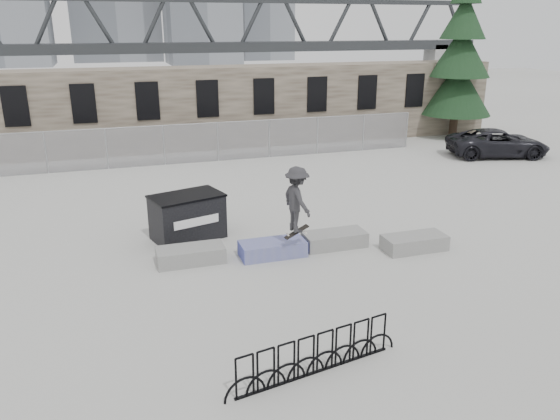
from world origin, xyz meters
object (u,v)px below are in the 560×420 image
Objects in this scene: dumpster at (188,217)px; spruce_tree at (460,58)px; planter_center_right at (334,239)px; suv at (498,143)px; planter_far_left at (191,254)px; planter_center_left at (272,248)px; skateboarder at (297,200)px; bike_rack at (316,355)px; planter_offset at (414,242)px.

spruce_tree is (18.59, 12.32, 4.03)m from dumpster.
dumpster is (-4.35, 2.12, 0.50)m from planter_center_right.
dumpster is 18.90m from suv.
spruce_tree reaches higher than dumpster.
planter_center_left is (2.47, -0.29, 0.00)m from planter_far_left.
suv is 17.70m from skateboarder.
bike_rack is at bearing -75.93° from planter_far_left.
dumpster is at bearing -146.46° from spruce_tree.
planter_far_left is at bearing 64.51° from skateboarder.
planter_offset is 0.38× the size of suv.
planter_center_right is (2.11, 0.14, 0.00)m from planter_center_left.
dumpster is 22.67m from spruce_tree.
planter_center_left is at bearing 81.44° from bike_rack.
planter_offset is at bearing 43.79° from bike_rack.
suv reaches higher than bike_rack.
planter_far_left and planter_center_right have the same top height.
planter_center_left is 0.78× the size of dumpster.
planter_center_left and planter_center_right have the same top height.
planter_offset is at bearing -11.35° from planter_center_left.
skateboarder is at bearing -42.67° from planter_center_left.
suv is at bearing 34.09° from planter_center_right.
spruce_tree is 6.88m from suv.
spruce_tree is 2.19× the size of suv.
planter_far_left is 1.00× the size of planter_center_right.
bike_rack is at bearing 147.65° from suv.
planter_center_right is 20.78m from spruce_tree.
skateboarder is (-1.53, -0.68, 1.67)m from planter_center_right.
bike_rack is at bearing -136.21° from planter_offset.
suv reaches higher than planter_far_left.
planter_offset is (2.29, -1.02, 0.00)m from planter_center_right.
planter_center_right is at bearing -1.88° from planter_far_left.
planter_center_right is 2.51m from planter_offset.
skateboarder reaches higher than planter_far_left.
skateboarder is at bearing -15.15° from planter_far_left.
planter_center_right is 4.87m from dumpster.
bike_rack reaches higher than planter_offset.
bike_rack is at bearing -116.27° from planter_center_right.
suv is 2.45× the size of skateboarder.
spruce_tree reaches higher than planter_center_left.
planter_far_left is at bearing -142.77° from spruce_tree.
skateboarder is (0.59, -0.54, 1.67)m from planter_center_left.
skateboarder is (2.83, -2.80, 1.17)m from dumpster.
dumpster is 0.49× the size of suv.
planter_center_left is 1.00× the size of planter_center_right.
dumpster is at bearing 154.68° from planter_offset.
planter_offset is at bearing -41.71° from dumpster.
suv is (17.62, 6.85, -0.03)m from dumpster.
bike_rack is 0.35× the size of spruce_tree.
dumpster is 8.34m from bike_rack.
suv is (10.97, 10.00, 0.47)m from planter_offset.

